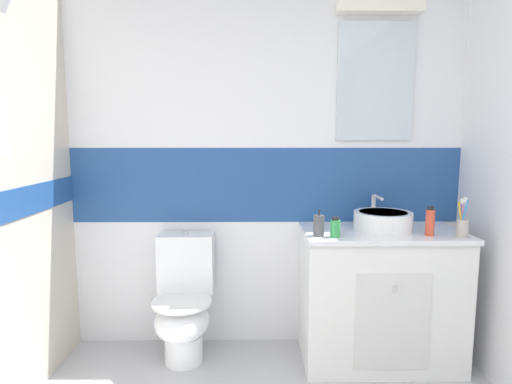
{
  "coord_description": "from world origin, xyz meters",
  "views": [
    {
      "loc": [
        -0.1,
        -0.4,
        1.43
      ],
      "look_at": [
        -0.07,
        1.81,
        1.13
      ],
      "focal_mm": 29.48,
      "sensor_mm": 36.0,
      "label": 1
    }
  ],
  "objects_px": {
    "deodorant_spray_can": "(430,222)",
    "lotion_bottle_short": "(335,228)",
    "toilet": "(184,303)",
    "soap_dispenser": "(319,225)",
    "sink_basin": "(383,220)",
    "toothbrush_cup": "(462,226)"
  },
  "relations": [
    {
      "from": "toothbrush_cup",
      "to": "soap_dispenser",
      "type": "height_order",
      "value": "toothbrush_cup"
    },
    {
      "from": "sink_basin",
      "to": "deodorant_spray_can",
      "type": "xyz_separation_m",
      "value": [
        0.23,
        -0.14,
        0.02
      ]
    },
    {
      "from": "toothbrush_cup",
      "to": "deodorant_spray_can",
      "type": "relative_size",
      "value": 1.36
    },
    {
      "from": "sink_basin",
      "to": "toilet",
      "type": "bearing_deg",
      "value": 178.76
    },
    {
      "from": "toilet",
      "to": "soap_dispenser",
      "type": "bearing_deg",
      "value": -11.58
    },
    {
      "from": "deodorant_spray_can",
      "to": "lotion_bottle_short",
      "type": "distance_m",
      "value": 0.56
    },
    {
      "from": "toilet",
      "to": "lotion_bottle_short",
      "type": "distance_m",
      "value": 1.08
    },
    {
      "from": "soap_dispenser",
      "to": "lotion_bottle_short",
      "type": "xyz_separation_m",
      "value": [
        0.09,
        -0.03,
        -0.01
      ]
    },
    {
      "from": "lotion_bottle_short",
      "to": "soap_dispenser",
      "type": "bearing_deg",
      "value": 161.47
    },
    {
      "from": "toilet",
      "to": "lotion_bottle_short",
      "type": "xyz_separation_m",
      "value": [
        0.91,
        -0.2,
        0.53
      ]
    },
    {
      "from": "deodorant_spray_can",
      "to": "soap_dispenser",
      "type": "bearing_deg",
      "value": -179.92
    },
    {
      "from": "toilet",
      "to": "toothbrush_cup",
      "type": "xyz_separation_m",
      "value": [
        1.65,
        -0.2,
        0.54
      ]
    },
    {
      "from": "sink_basin",
      "to": "soap_dispenser",
      "type": "xyz_separation_m",
      "value": [
        -0.42,
        -0.14,
        -0.0
      ]
    },
    {
      "from": "deodorant_spray_can",
      "to": "lotion_bottle_short",
      "type": "xyz_separation_m",
      "value": [
        -0.56,
        -0.03,
        -0.03
      ]
    },
    {
      "from": "sink_basin",
      "to": "deodorant_spray_can",
      "type": "distance_m",
      "value": 0.27
    },
    {
      "from": "sink_basin",
      "to": "lotion_bottle_short",
      "type": "distance_m",
      "value": 0.37
    },
    {
      "from": "lotion_bottle_short",
      "to": "toothbrush_cup",
      "type": "bearing_deg",
      "value": -0.08
    },
    {
      "from": "toothbrush_cup",
      "to": "lotion_bottle_short",
      "type": "relative_size",
      "value": 1.97
    },
    {
      "from": "soap_dispenser",
      "to": "toothbrush_cup",
      "type": "bearing_deg",
      "value": -2.17
    },
    {
      "from": "toilet",
      "to": "soap_dispenser",
      "type": "distance_m",
      "value": 1.0
    },
    {
      "from": "soap_dispenser",
      "to": "deodorant_spray_can",
      "type": "xyz_separation_m",
      "value": [
        0.65,
        0.0,
        0.02
      ]
    },
    {
      "from": "sink_basin",
      "to": "toothbrush_cup",
      "type": "distance_m",
      "value": 0.44
    }
  ]
}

